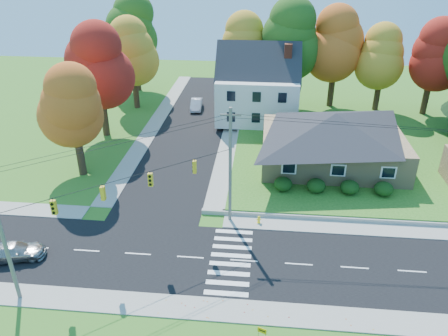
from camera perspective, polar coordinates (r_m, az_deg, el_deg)
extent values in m
plane|color=#3D7923|center=(32.88, 2.63, -12.01)|extent=(120.00, 120.00, 0.00)
cube|color=black|center=(32.88, 2.63, -12.00)|extent=(90.00, 8.00, 0.02)
cube|color=black|center=(56.18, -4.04, 5.59)|extent=(8.00, 44.00, 0.02)
cube|color=#9C9A90|center=(36.85, 3.08, -7.03)|extent=(90.00, 2.00, 0.08)
cube|color=#9C9A90|center=(29.17, 2.03, -18.19)|extent=(90.00, 2.00, 0.08)
cube|color=#3D7923|center=(52.15, 18.43, 2.67)|extent=(30.00, 30.00, 0.50)
cube|color=tan|center=(45.97, 13.86, 2.50)|extent=(14.00, 10.00, 3.20)
pyramid|color=#26262B|center=(44.93, 14.25, 5.62)|extent=(14.60, 10.60, 2.20)
cube|color=silver|center=(56.20, 4.36, 9.16)|extent=(10.00, 8.00, 5.60)
pyramid|color=#26262B|center=(55.08, 4.51, 13.11)|extent=(10.40, 8.40, 2.40)
cube|color=brown|center=(55.65, 8.10, 10.94)|extent=(0.90, 0.90, 9.60)
ellipsoid|color=#163A10|center=(40.39, 7.72, -2.09)|extent=(1.70, 1.70, 1.27)
ellipsoid|color=#163A10|center=(40.64, 11.95, -2.26)|extent=(1.70, 1.70, 1.27)
ellipsoid|color=#163A10|center=(41.12, 16.10, -2.43)|extent=(1.70, 1.70, 1.27)
ellipsoid|color=#163A10|center=(41.81, 20.14, -2.57)|extent=(1.70, 1.70, 1.27)
cylinder|color=#666059|center=(30.00, -26.95, -7.93)|extent=(0.26, 0.26, 10.00)
cylinder|color=#666059|center=(34.55, 0.82, 0.08)|extent=(0.26, 0.26, 10.00)
cube|color=#666059|center=(32.75, 0.87, 6.93)|extent=(1.60, 0.12, 0.12)
cube|color=gold|center=(29.74, -21.34, -4.81)|extent=(0.34, 0.26, 1.00)
cube|color=gold|center=(30.30, -15.53, -3.19)|extent=(0.26, 0.34, 1.00)
cube|color=gold|center=(31.26, -9.58, -1.51)|extent=(0.34, 0.26, 1.00)
cube|color=gold|center=(32.63, -3.85, 0.15)|extent=(0.26, 0.34, 1.00)
cylinder|color=black|center=(30.48, -12.29, -1.18)|extent=(13.02, 10.43, 0.04)
cylinder|color=#3F2A19|center=(62.02, 2.65, 10.87)|extent=(0.80, 0.80, 5.40)
sphere|color=gold|center=(61.02, 2.73, 14.38)|extent=(6.72, 6.72, 6.72)
sphere|color=gold|center=(60.67, 2.77, 15.93)|extent=(5.91, 5.91, 5.91)
sphere|color=gold|center=(60.35, 2.81, 17.49)|extent=(5.11, 5.11, 5.11)
cylinder|color=#3F2A19|center=(60.93, 8.35, 10.75)|extent=(0.86, 0.86, 6.30)
sphere|color=#2C5A19|center=(59.81, 8.65, 14.93)|extent=(7.84, 7.84, 7.84)
sphere|color=#2C5A19|center=(59.42, 8.79, 16.77)|extent=(6.90, 6.90, 6.90)
sphere|color=#2C5A19|center=(59.10, 8.93, 18.63)|extent=(5.96, 5.96, 5.96)
cylinder|color=#3F2A19|center=(62.53, 13.89, 10.46)|extent=(0.83, 0.83, 5.85)
sphere|color=#D1591D|center=(61.49, 14.34, 14.22)|extent=(7.28, 7.28, 7.28)
sphere|color=#D1591D|center=(61.12, 14.54, 15.88)|extent=(6.41, 6.41, 6.41)
sphere|color=#D1591D|center=(60.81, 14.75, 17.55)|extent=(5.53, 5.53, 5.53)
cylinder|color=#3F2A19|center=(62.87, 19.43, 9.36)|extent=(0.77, 0.77, 4.95)
sphere|color=gold|center=(61.94, 19.95, 12.49)|extent=(6.16, 6.16, 6.16)
sphere|color=gold|center=(61.60, 20.18, 13.87)|extent=(5.42, 5.42, 5.42)
sphere|color=gold|center=(61.30, 20.42, 15.26)|extent=(4.68, 4.68, 4.68)
cylinder|color=#3F2A19|center=(63.59, 24.94, 8.77)|extent=(0.80, 0.80, 5.40)
sphere|color=#A01C14|center=(62.62, 25.66, 12.13)|extent=(6.72, 6.72, 6.72)
sphere|color=#A01C14|center=(62.27, 25.97, 13.60)|extent=(5.91, 5.91, 5.91)
sphere|color=#A01C14|center=(61.97, 26.30, 15.09)|extent=(5.11, 5.11, 5.11)
cylinder|color=#3F2A19|center=(45.39, -18.33, 2.06)|extent=(0.77, 0.77, 4.95)
sphere|color=#D1591D|center=(44.06, -19.01, 6.26)|extent=(6.16, 6.16, 6.16)
sphere|color=#D1591D|center=(43.57, -19.32, 8.14)|extent=(5.42, 5.42, 5.42)
sphere|color=#D1591D|center=(43.12, -19.64, 10.07)|extent=(4.68, 4.68, 4.68)
cylinder|color=#3F2A19|center=(54.11, -15.42, 7.08)|extent=(0.83, 0.83, 5.85)
sphere|color=#A01C14|center=(52.86, -16.00, 11.37)|extent=(7.28, 7.28, 7.28)
sphere|color=#A01C14|center=(52.42, -16.26, 13.27)|extent=(6.41, 6.41, 6.41)
sphere|color=#A01C14|center=(52.03, -16.52, 15.20)|extent=(5.53, 5.53, 5.53)
cylinder|color=#3F2A19|center=(62.82, -11.48, 10.10)|extent=(0.80, 0.80, 5.40)
sphere|color=gold|center=(61.81, -11.82, 13.55)|extent=(6.72, 6.72, 6.72)
sphere|color=gold|center=(61.44, -11.97, 15.06)|extent=(5.91, 5.91, 5.91)
sphere|color=gold|center=(61.12, -12.13, 16.60)|extent=(5.11, 5.11, 5.11)
cylinder|color=#3F2A19|center=(70.63, -11.30, 12.41)|extent=(0.86, 0.86, 6.30)
sphere|color=#2C5A19|center=(69.63, -11.65, 16.02)|extent=(7.84, 7.84, 7.84)
sphere|color=#2C5A19|center=(69.28, -11.81, 17.61)|extent=(6.90, 6.90, 6.90)
sphere|color=#2C5A19|center=(68.99, -11.97, 19.21)|extent=(5.96, 5.96, 5.96)
imported|color=#999999|center=(36.12, -25.74, -9.77)|extent=(4.74, 2.88, 1.28)
imported|color=silver|center=(61.60, -3.64, 8.29)|extent=(1.77, 4.27, 1.37)
cylinder|color=yellow|center=(36.78, 4.54, -7.15)|extent=(0.32, 0.32, 0.09)
cylinder|color=yellow|center=(36.64, 4.56, -6.81)|extent=(0.21, 0.21, 0.48)
sphere|color=yellow|center=(36.47, 4.57, -6.44)|extent=(0.23, 0.23, 0.23)
cylinder|color=yellow|center=(36.59, 4.56, -6.70)|extent=(0.41, 0.16, 0.11)
cylinder|color=black|center=(27.75, 4.51, -20.77)|extent=(0.02, 0.02, 0.47)
cylinder|color=black|center=(27.75, 5.42, -20.81)|extent=(0.02, 0.02, 0.47)
cube|color=#DBA504|center=(27.54, 4.99, -20.40)|extent=(0.54, 0.23, 0.38)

